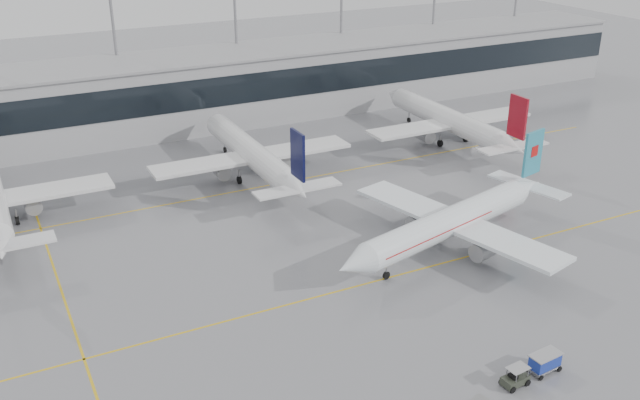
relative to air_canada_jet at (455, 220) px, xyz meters
name	(u,v)px	position (x,y,z in m)	size (l,w,h in m)	color
ground	(370,283)	(-12.91, -2.71, -3.53)	(320.00, 320.00, 0.00)	slate
taxi_line_main	(370,283)	(-12.91, -2.71, -3.52)	(120.00, 0.25, 0.01)	gold
taxi_line_north	(263,186)	(-12.91, 27.29, -3.52)	(120.00, 0.25, 0.01)	gold
taxi_line_cross	(59,283)	(-42.91, 12.29, -3.52)	(0.25, 60.00, 0.01)	gold
terminal	(191,92)	(-12.91, 59.29, 2.47)	(180.00, 15.00, 12.00)	#99999D
terminal_glass	(205,94)	(-12.91, 51.74, 3.97)	(180.00, 0.20, 5.00)	black
terminal_roof	(189,57)	(-12.91, 59.29, 8.67)	(182.00, 16.00, 0.40)	gray
light_masts	(178,44)	(-12.91, 65.29, 9.82)	(156.40, 1.00, 22.60)	gray
air_canada_jet	(455,220)	(0.00, 0.00, 0.00)	(35.37, 28.56, 11.15)	white
parked_jet_c	(252,154)	(-12.91, 30.98, 0.19)	(29.64, 36.96, 11.72)	silver
parked_jet_d	(450,121)	(22.09, 30.98, 0.19)	(29.64, 36.96, 11.72)	silver
baggage_tug	(515,379)	(-10.62, -23.11, -2.91)	(3.63, 1.70, 1.74)	#2D3127
baggage_cart	(545,361)	(-7.03, -22.79, -2.47)	(3.06, 1.89, 1.81)	gray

